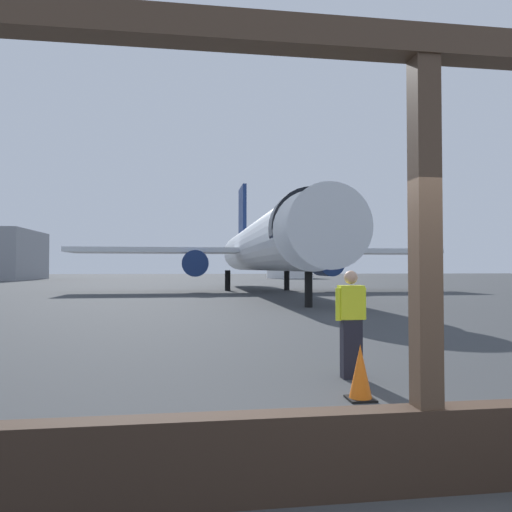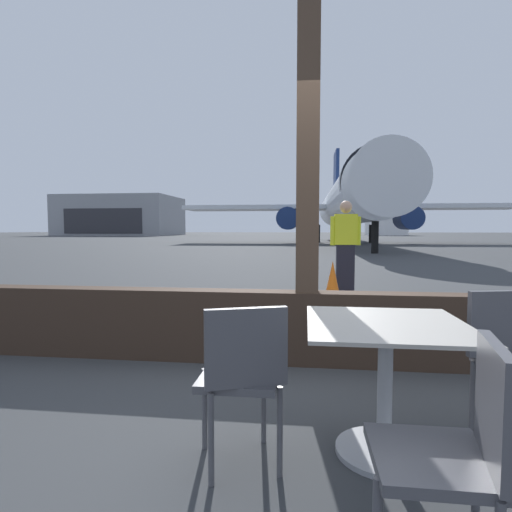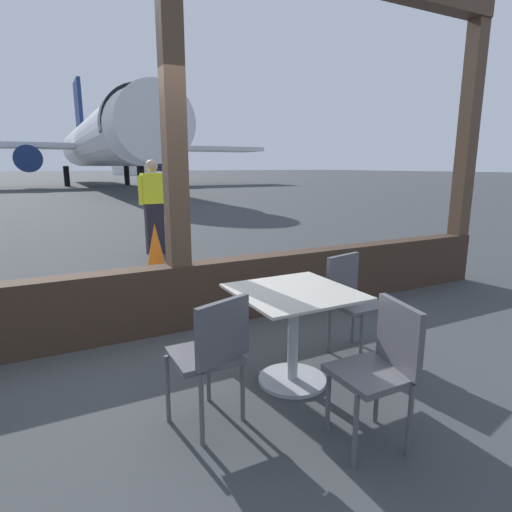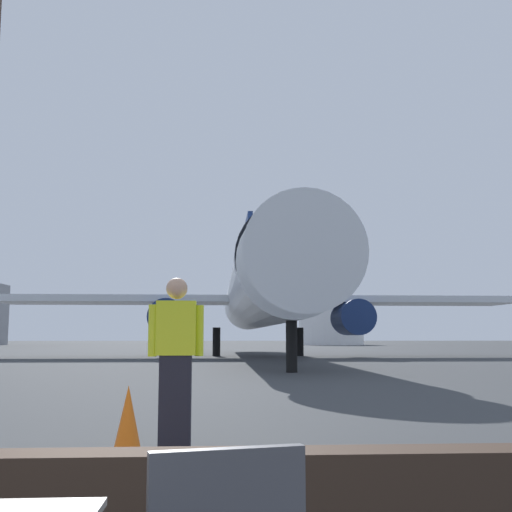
# 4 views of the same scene
# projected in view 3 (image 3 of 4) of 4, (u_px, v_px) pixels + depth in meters

# --- Properties ---
(ground_plane) EXTENTS (220.00, 220.00, 0.00)m
(ground_plane) POSITION_uv_depth(u_px,v_px,m) (51.00, 184.00, 39.02)
(ground_plane) COLOR #383A3D
(window_frame) EXTENTS (8.48, 0.24, 3.74)m
(window_frame) POSITION_uv_depth(u_px,v_px,m) (177.00, 200.00, 4.03)
(window_frame) COLOR #38281E
(window_frame) RESTS_ON ground
(dining_table) EXTENTS (0.84, 0.84, 0.73)m
(dining_table) POSITION_uv_depth(u_px,v_px,m) (293.00, 327.00, 3.13)
(dining_table) COLOR #ADA89E
(dining_table) RESTS_ON ground
(cafe_chair_window_left) EXTENTS (0.45, 0.45, 0.86)m
(cafe_chair_window_left) POSITION_uv_depth(u_px,v_px,m) (382.00, 361.00, 2.43)
(cafe_chair_window_left) COLOR #4C4C51
(cafe_chair_window_left) RESTS_ON ground
(cafe_chair_window_right) EXTENTS (0.46, 0.46, 0.86)m
(cafe_chair_window_right) POSITION_uv_depth(u_px,v_px,m) (351.00, 295.00, 3.67)
(cafe_chair_window_right) COLOR #4C4C51
(cafe_chair_window_right) RESTS_ON ground
(cafe_chair_aisle_left) EXTENTS (0.49, 0.49, 0.86)m
(cafe_chair_aisle_left) POSITION_uv_depth(u_px,v_px,m) (212.00, 350.00, 2.57)
(cafe_chair_aisle_left) COLOR #4C4C51
(cafe_chair_aisle_left) RESTS_ON ground
(airplane) EXTENTS (28.57, 33.43, 10.24)m
(airplane) POSITION_uv_depth(u_px,v_px,m) (101.00, 142.00, 31.75)
(airplane) COLOR silver
(airplane) RESTS_ON ground
(ground_crew_worker) EXTENTS (0.55, 0.22, 1.74)m
(ground_crew_worker) POSITION_uv_depth(u_px,v_px,m) (154.00, 206.00, 7.73)
(ground_crew_worker) COLOR black
(ground_crew_worker) RESTS_ON ground
(traffic_cone) EXTENTS (0.36, 0.36, 0.75)m
(traffic_cone) POSITION_uv_depth(u_px,v_px,m) (156.00, 248.00, 6.65)
(traffic_cone) COLOR orange
(traffic_cone) RESTS_ON ground
(fuel_storage_tank) EXTENTS (8.45, 8.45, 4.58)m
(fuel_storage_tank) POSITION_uv_depth(u_px,v_px,m) (134.00, 162.00, 80.90)
(fuel_storage_tank) COLOR white
(fuel_storage_tank) RESTS_ON ground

